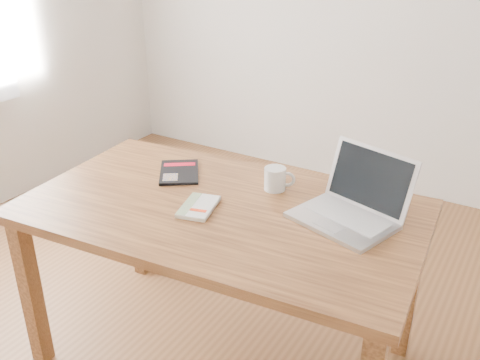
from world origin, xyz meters
The scene contains 6 objects.
room centered at (-0.07, 0.00, 1.36)m, with size 4.04×4.04×2.70m.
desk centered at (0.10, -0.05, 0.66)m, with size 1.60×1.00×0.75m.
white_guidebook centered at (0.04, -0.11, 0.76)m, with size 0.16×0.22×0.02m.
black_guidebook centered at (-0.22, 0.12, 0.76)m, with size 0.28×0.30×0.01m.
laptop centered at (0.57, 0.13, 0.80)m, with size 0.43×0.41×0.24m.
coffee_mug centered at (0.21, 0.19, 0.80)m, with size 0.12×0.09×0.10m.
Camera 1 is at (1.11, -1.57, 1.72)m, focal length 40.00 mm.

